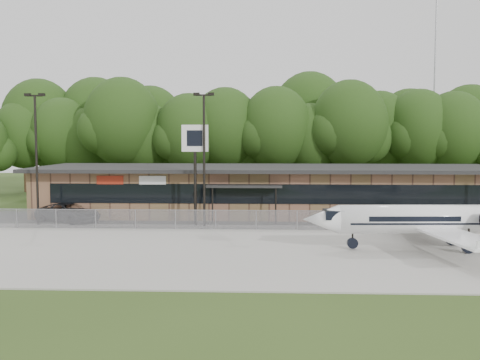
{
  "coord_description": "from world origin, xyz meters",
  "views": [
    {
      "loc": [
        -0.52,
        -24.01,
        6.76
      ],
      "look_at": [
        -2.07,
        12.0,
        3.97
      ],
      "focal_mm": 40.0,
      "sensor_mm": 36.0,
      "label": 1
    }
  ],
  "objects_px": {
    "business_jet": "(437,220)",
    "pole_sign": "(195,149)",
    "suv": "(69,213)",
    "terminal": "(269,190)"
  },
  "relations": [
    {
      "from": "business_jet",
      "to": "pole_sign",
      "type": "xyz_separation_m",
      "value": [
        -15.75,
        8.4,
        4.12
      ]
    },
    {
      "from": "business_jet",
      "to": "suv",
      "type": "relative_size",
      "value": 2.79
    },
    {
      "from": "terminal",
      "to": "pole_sign",
      "type": "bearing_deg",
      "value": -128.72
    },
    {
      "from": "business_jet",
      "to": "pole_sign",
      "type": "relative_size",
      "value": 1.98
    },
    {
      "from": "terminal",
      "to": "pole_sign",
      "type": "xyz_separation_m",
      "value": [
        -5.73,
        -7.14,
        3.81
      ]
    },
    {
      "from": "business_jet",
      "to": "suv",
      "type": "distance_m",
      "value": 28.1
    },
    {
      "from": "terminal",
      "to": "business_jet",
      "type": "xyz_separation_m",
      "value": [
        10.02,
        -15.54,
        -0.31
      ]
    },
    {
      "from": "suv",
      "to": "pole_sign",
      "type": "relative_size",
      "value": 0.71
    },
    {
      "from": "terminal",
      "to": "pole_sign",
      "type": "relative_size",
      "value": 5.24
    },
    {
      "from": "suv",
      "to": "pole_sign",
      "type": "bearing_deg",
      "value": -72.82
    }
  ]
}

